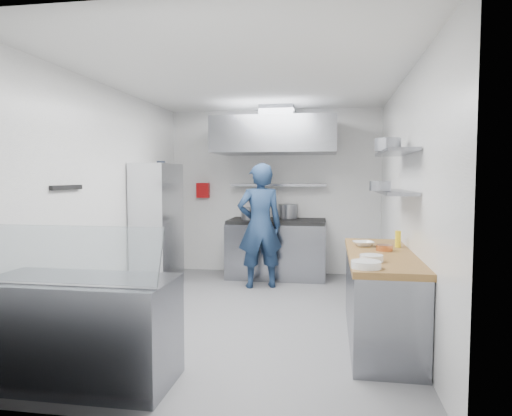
% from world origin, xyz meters
% --- Properties ---
extents(floor, '(5.00, 5.00, 0.00)m').
position_xyz_m(floor, '(0.00, 0.00, 0.00)').
color(floor, slate).
rests_on(floor, ground).
extents(ceiling, '(5.00, 5.00, 0.00)m').
position_xyz_m(ceiling, '(0.00, 0.00, 2.80)').
color(ceiling, silver).
rests_on(ceiling, wall_back).
extents(wall_back, '(3.60, 2.80, 0.02)m').
position_xyz_m(wall_back, '(0.00, 2.50, 1.40)').
color(wall_back, white).
rests_on(wall_back, floor).
extents(wall_front, '(3.60, 2.80, 0.02)m').
position_xyz_m(wall_front, '(0.00, -2.50, 1.40)').
color(wall_front, white).
rests_on(wall_front, floor).
extents(wall_left, '(2.80, 5.00, 0.02)m').
position_xyz_m(wall_left, '(-1.80, 0.00, 1.40)').
color(wall_left, white).
rests_on(wall_left, floor).
extents(wall_right, '(2.80, 5.00, 0.02)m').
position_xyz_m(wall_right, '(1.80, 0.00, 1.40)').
color(wall_right, white).
rests_on(wall_right, floor).
extents(gas_range, '(1.60, 0.80, 0.90)m').
position_xyz_m(gas_range, '(0.10, 2.10, 0.45)').
color(gas_range, gray).
rests_on(gas_range, floor).
extents(cooktop, '(1.57, 0.78, 0.06)m').
position_xyz_m(cooktop, '(0.10, 2.10, 0.93)').
color(cooktop, black).
rests_on(cooktop, gas_range).
extents(stock_pot_left, '(0.26, 0.26, 0.20)m').
position_xyz_m(stock_pot_left, '(-0.35, 2.01, 1.06)').
color(stock_pot_left, slate).
rests_on(stock_pot_left, cooktop).
extents(stock_pot_mid, '(0.32, 0.32, 0.24)m').
position_xyz_m(stock_pot_mid, '(0.26, 2.31, 1.08)').
color(stock_pot_mid, slate).
rests_on(stock_pot_mid, cooktop).
extents(over_range_shelf, '(1.60, 0.30, 0.04)m').
position_xyz_m(over_range_shelf, '(0.10, 2.34, 1.52)').
color(over_range_shelf, gray).
rests_on(over_range_shelf, wall_back).
extents(shelf_pot_a, '(0.24, 0.24, 0.18)m').
position_xyz_m(shelf_pot_a, '(-0.19, 2.22, 1.63)').
color(shelf_pot_a, slate).
rests_on(shelf_pot_a, over_range_shelf).
extents(extractor_hood, '(1.90, 1.15, 0.55)m').
position_xyz_m(extractor_hood, '(0.10, 1.93, 2.30)').
color(extractor_hood, gray).
rests_on(extractor_hood, wall_back).
extents(hood_duct, '(0.55, 0.55, 0.24)m').
position_xyz_m(hood_duct, '(0.10, 2.15, 2.68)').
color(hood_duct, slate).
rests_on(hood_duct, extractor_hood).
extents(red_firebox, '(0.22, 0.10, 0.26)m').
position_xyz_m(red_firebox, '(-1.25, 2.44, 1.42)').
color(red_firebox, '#A70D0F').
rests_on(red_firebox, wall_back).
extents(chef, '(0.79, 0.65, 1.86)m').
position_xyz_m(chef, '(-0.07, 1.38, 0.93)').
color(chef, '#192D4C').
rests_on(chef, floor).
extents(wire_rack, '(0.50, 0.90, 1.85)m').
position_xyz_m(wire_rack, '(-1.53, 1.00, 0.93)').
color(wire_rack, silver).
rests_on(wire_rack, floor).
extents(rack_bin_a, '(0.17, 0.22, 0.19)m').
position_xyz_m(rack_bin_a, '(-1.53, 1.11, 0.80)').
color(rack_bin_a, white).
rests_on(rack_bin_a, wire_rack).
extents(rack_bin_b, '(0.13, 0.16, 0.14)m').
position_xyz_m(rack_bin_b, '(-1.53, 1.49, 1.30)').
color(rack_bin_b, yellow).
rests_on(rack_bin_b, wire_rack).
extents(rack_jar, '(0.12, 0.12, 0.18)m').
position_xyz_m(rack_jar, '(-1.48, 1.04, 1.80)').
color(rack_jar, black).
rests_on(rack_jar, wire_rack).
extents(knife_strip, '(0.04, 0.55, 0.05)m').
position_xyz_m(knife_strip, '(-1.78, -0.90, 1.55)').
color(knife_strip, black).
rests_on(knife_strip, wall_left).
extents(prep_counter_base, '(0.62, 2.00, 0.84)m').
position_xyz_m(prep_counter_base, '(1.48, -0.60, 0.42)').
color(prep_counter_base, gray).
rests_on(prep_counter_base, floor).
extents(prep_counter_top, '(0.65, 2.04, 0.06)m').
position_xyz_m(prep_counter_top, '(1.48, -0.60, 0.87)').
color(prep_counter_top, olive).
rests_on(prep_counter_top, prep_counter_base).
extents(plate_stack_a, '(0.25, 0.25, 0.06)m').
position_xyz_m(plate_stack_a, '(1.27, -1.44, 0.93)').
color(plate_stack_a, white).
rests_on(plate_stack_a, prep_counter_top).
extents(plate_stack_b, '(0.21, 0.21, 0.06)m').
position_xyz_m(plate_stack_b, '(1.34, -1.12, 0.93)').
color(plate_stack_b, white).
rests_on(plate_stack_b, prep_counter_top).
extents(copper_pan, '(0.17, 0.17, 0.06)m').
position_xyz_m(copper_pan, '(1.53, -0.49, 0.93)').
color(copper_pan, '#BF6736').
rests_on(copper_pan, prep_counter_top).
extents(squeeze_bottle, '(0.06, 0.06, 0.18)m').
position_xyz_m(squeeze_bottle, '(1.70, -0.23, 0.99)').
color(squeeze_bottle, yellow).
rests_on(squeeze_bottle, prep_counter_top).
extents(mixing_bowl, '(0.28, 0.28, 0.05)m').
position_xyz_m(mixing_bowl, '(1.33, -0.22, 0.93)').
color(mixing_bowl, white).
rests_on(mixing_bowl, prep_counter_top).
extents(wall_shelf_lower, '(0.30, 1.30, 0.04)m').
position_xyz_m(wall_shelf_lower, '(1.64, -0.30, 1.50)').
color(wall_shelf_lower, gray).
rests_on(wall_shelf_lower, wall_right).
extents(wall_shelf_upper, '(0.30, 1.30, 0.04)m').
position_xyz_m(wall_shelf_upper, '(1.64, -0.30, 1.92)').
color(wall_shelf_upper, gray).
rests_on(wall_shelf_upper, wall_right).
extents(shelf_pot_c, '(0.22, 0.22, 0.10)m').
position_xyz_m(shelf_pot_c, '(1.47, -0.52, 1.57)').
color(shelf_pot_c, slate).
rests_on(shelf_pot_c, wall_shelf_lower).
extents(shelf_pot_d, '(0.28, 0.28, 0.14)m').
position_xyz_m(shelf_pot_d, '(1.58, -0.15, 2.01)').
color(shelf_pot_d, slate).
rests_on(shelf_pot_d, wall_shelf_upper).
extents(display_case, '(1.50, 0.70, 0.85)m').
position_xyz_m(display_case, '(-1.00, -2.00, 0.42)').
color(display_case, gray).
rests_on(display_case, floor).
extents(display_glass, '(1.47, 0.19, 0.42)m').
position_xyz_m(display_glass, '(-1.00, -2.12, 1.07)').
color(display_glass, silver).
rests_on(display_glass, display_case).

